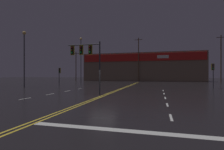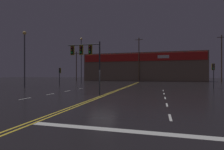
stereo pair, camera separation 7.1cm
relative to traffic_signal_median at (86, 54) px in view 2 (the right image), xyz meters
name	(u,v)px [view 2 (the right image)]	position (x,y,z in m)	size (l,w,h in m)	color
ground_plane	(103,96)	(2.08, -0.68, -4.20)	(200.00, 200.00, 0.00)	black
road_markings	(109,99)	(3.32, -2.77, -4.19)	(17.10, 60.00, 0.01)	gold
traffic_signal_median	(86,54)	(0.00, 0.00, 0.00)	(3.60, 0.36, 5.38)	#38383D
traffic_signal_corner_northeast	(213,70)	(15.10, 12.26, -1.48)	(0.42, 0.36, 3.69)	#38383D
traffic_signal_corner_northwest	(60,73)	(-10.63, 12.30, -1.77)	(0.42, 0.36, 3.30)	#38383D
streetlight_near_right	(81,55)	(-10.99, 22.42, 2.69)	(0.56, 0.56, 11.03)	#59595E
streetlight_median_approach	(25,51)	(-13.67, 6.88, 1.61)	(0.56, 0.56, 9.05)	#59595E
building_backdrop	(142,67)	(2.08, 40.78, 0.18)	(36.68, 10.23, 8.73)	#7A6651
utility_pole_row	(146,61)	(3.71, 35.42, 1.94)	(44.29, 0.26, 12.98)	#4C3828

